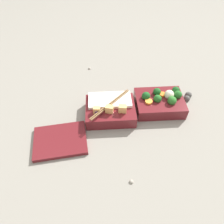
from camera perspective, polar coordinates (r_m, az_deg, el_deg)
name	(u,v)px	position (r m, az deg, el deg)	size (l,w,h in m)	color
ground_plane	(135,110)	(0.90, 5.98, 0.56)	(3.00, 3.00, 0.00)	gray
bento_tray_vegetable	(160,102)	(0.91, 12.47, 2.60)	(0.19, 0.15, 0.08)	maroon
bento_tray_rice	(110,110)	(0.86, -0.45, 0.61)	(0.19, 0.16, 0.08)	maroon
bento_lid	(60,140)	(0.81, -13.35, -7.25)	(0.19, 0.14, 0.01)	maroon
pebble_0	(188,95)	(1.00, 19.31, 4.19)	(0.03, 0.03, 0.03)	#474442
pebble_1	(187,99)	(0.99, 18.92, 3.32)	(0.03, 0.03, 0.03)	#474442
pebble_2	(90,68)	(1.11, -5.89, 11.29)	(0.01, 0.01, 0.01)	gray
pebble_3	(131,181)	(0.72, 5.07, -17.62)	(0.01, 0.01, 0.01)	gray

